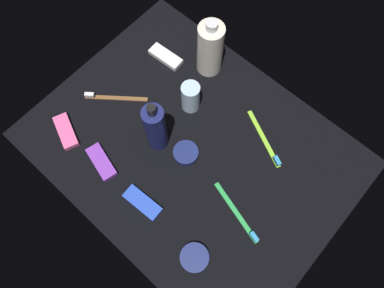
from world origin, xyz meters
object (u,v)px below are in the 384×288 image
(bodywash_bottle, at_px, (210,49))
(toothbrush_green, at_px, (239,216))
(snack_bar_pink, at_px, (66,131))
(snack_bar_white, at_px, (166,57))
(snack_bar_blue, at_px, (142,203))
(toothbrush_brown, at_px, (112,97))
(cream_tin_left, at_px, (187,154))
(lotion_bottle, at_px, (156,128))
(snack_bar_purple, at_px, (101,162))
(cream_tin_right, at_px, (194,258))
(deodorant_stick, at_px, (191,97))
(toothbrush_lime, at_px, (266,141))

(bodywash_bottle, bearing_deg, toothbrush_green, 140.52)
(toothbrush_green, xyz_separation_m, snack_bar_pink, (0.50, 0.14, 0.00))
(toothbrush_green, xyz_separation_m, snack_bar_white, (0.46, -0.22, 0.00))
(snack_bar_blue, distance_m, snack_bar_white, 0.45)
(toothbrush_brown, relative_size, cream_tin_left, 2.15)
(snack_bar_pink, bearing_deg, snack_bar_blue, -158.10)
(lotion_bottle, height_order, snack_bar_purple, lotion_bottle)
(lotion_bottle, distance_m, cream_tin_right, 0.33)
(toothbrush_brown, bearing_deg, bodywash_bottle, -117.03)
(snack_bar_pink, bearing_deg, cream_tin_right, -159.46)
(deodorant_stick, height_order, cream_tin_right, deodorant_stick)
(lotion_bottle, bearing_deg, toothbrush_green, 177.51)
(lotion_bottle, relative_size, bodywash_bottle, 1.04)
(toothbrush_lime, distance_m, cream_tin_left, 0.22)
(lotion_bottle, relative_size, toothbrush_brown, 1.37)
(toothbrush_lime, bearing_deg, toothbrush_green, 109.52)
(toothbrush_lime, distance_m, toothbrush_green, 0.22)
(snack_bar_blue, bearing_deg, toothbrush_lime, -114.29)
(bodywash_bottle, height_order, toothbrush_lime, bodywash_bottle)
(cream_tin_left, distance_m, cream_tin_right, 0.27)
(lotion_bottle, distance_m, bodywash_bottle, 0.28)
(toothbrush_brown, height_order, snack_bar_blue, toothbrush_brown)
(snack_bar_blue, relative_size, snack_bar_pink, 1.00)
(snack_bar_white, bearing_deg, snack_bar_blue, 122.20)
(snack_bar_white, xyz_separation_m, cream_tin_left, (-0.26, 0.19, 0.00))
(snack_bar_pink, bearing_deg, toothbrush_brown, -74.30)
(cream_tin_left, xyz_separation_m, cream_tin_right, (-0.19, 0.19, -0.00))
(lotion_bottle, relative_size, deodorant_stick, 2.06)
(snack_bar_blue, xyz_separation_m, snack_bar_white, (0.26, -0.36, 0.00))
(toothbrush_lime, xyz_separation_m, snack_bar_pink, (0.43, 0.34, 0.00))
(deodorant_stick, height_order, toothbrush_brown, deodorant_stick)
(bodywash_bottle, distance_m, cream_tin_right, 0.56)
(toothbrush_lime, height_order, snack_bar_blue, toothbrush_lime)
(toothbrush_brown, relative_size, snack_bar_white, 1.42)
(bodywash_bottle, bearing_deg, snack_bar_blue, 108.68)
(toothbrush_brown, distance_m, snack_bar_white, 0.20)
(toothbrush_brown, height_order, cream_tin_left, same)
(toothbrush_lime, relative_size, toothbrush_green, 0.95)
(toothbrush_green, bearing_deg, lotion_bottle, -2.49)
(bodywash_bottle, distance_m, snack_bar_blue, 0.46)
(snack_bar_blue, bearing_deg, cream_tin_right, 172.87)
(snack_bar_blue, xyz_separation_m, cream_tin_left, (0.00, -0.17, 0.00))
(toothbrush_brown, xyz_separation_m, snack_bar_blue, (-0.28, 0.16, 0.00))
(toothbrush_lime, relative_size, snack_bar_pink, 1.61)
(bodywash_bottle, relative_size, toothbrush_green, 1.10)
(bodywash_bottle, relative_size, snack_bar_pink, 1.87)
(toothbrush_green, relative_size, snack_bar_purple, 1.70)
(deodorant_stick, xyz_separation_m, cream_tin_right, (-0.29, 0.31, -0.04))
(toothbrush_green, bearing_deg, snack_bar_purple, 20.24)
(snack_bar_white, bearing_deg, cream_tin_left, 140.27)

